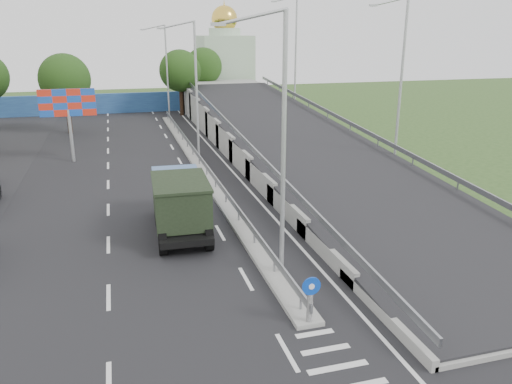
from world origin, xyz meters
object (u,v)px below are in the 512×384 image
object	(u,v)px
dump_truck	(180,201)
church	(225,63)
billboard	(68,107)
lamp_post_near	(279,135)
lamp_post_far	(165,67)
sign_bollard	(310,299)
lamp_post_mid	(194,84)

from	to	relation	value
dump_truck	church	bearing A→B (deg)	77.30
church	dump_truck	world-z (taller)	church
church	billboard	distance (m)	37.23
lamp_post_near	dump_truck	distance (m)	7.83
lamp_post_far	dump_truck	size ratio (longest dim) A/B	1.52
lamp_post_far	church	bearing A→B (deg)	54.76
lamp_post_near	sign_bollard	bearing A→B (deg)	-91.64
sign_bollard	lamp_post_near	size ratio (longest dim) A/B	0.17
sign_bollard	dump_truck	world-z (taller)	dump_truck
lamp_post_far	lamp_post_mid	bearing A→B (deg)	-90.00
sign_bollard	church	size ratio (longest dim) A/B	0.12
lamp_post_mid	billboard	xyz separation A→B (m)	(-9.11, 2.00, -1.62)
lamp_post_near	billboard	xyz separation A→B (m)	(-9.11, 22.00, -1.62)
sign_bollard	lamp_post_near	bearing A→B (deg)	88.36
lamp_post_mid	church	xyz separation A→B (m)	(9.89, 34.00, -0.50)
sign_bollard	lamp_post_mid	size ratio (longest dim) A/B	0.17
lamp_post_near	lamp_post_mid	bearing A→B (deg)	90.00
billboard	sign_bollard	bearing A→B (deg)	-70.79
lamp_post_near	billboard	distance (m)	23.87
billboard	dump_truck	world-z (taller)	billboard
lamp_post_near	church	xyz separation A→B (m)	(9.89, 54.00, -0.50)
lamp_post_mid	billboard	distance (m)	9.47
lamp_post_near	lamp_post_far	distance (m)	40.00
lamp_post_mid	church	distance (m)	35.41
lamp_post_near	billboard	size ratio (longest dim) A/B	1.83
church	billboard	bearing A→B (deg)	-120.70
dump_truck	sign_bollard	bearing A→B (deg)	-70.27
sign_bollard	church	world-z (taller)	church
sign_bollard	dump_truck	size ratio (longest dim) A/B	0.25
billboard	dump_truck	xyz separation A→B (m)	(5.99, -16.19, -2.59)
lamp_post_near	billboard	world-z (taller)	lamp_post_near
lamp_post_far	dump_truck	xyz separation A→B (m)	(-3.12, -34.19, -4.21)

